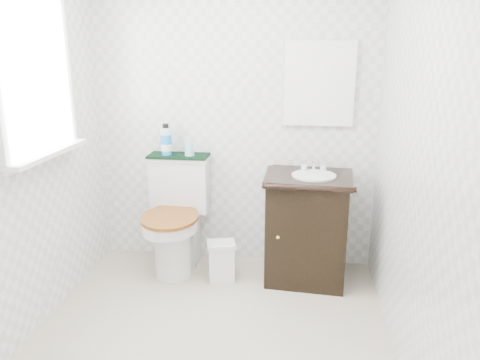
% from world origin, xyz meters
% --- Properties ---
extents(floor, '(2.40, 2.40, 0.00)m').
position_xyz_m(floor, '(0.00, 0.00, 0.00)').
color(floor, beige).
rests_on(floor, ground).
extents(wall_back, '(2.40, 0.00, 2.40)m').
position_xyz_m(wall_back, '(0.00, 1.20, 1.20)').
color(wall_back, white).
rests_on(wall_back, ground).
extents(wall_front, '(2.40, 0.00, 2.40)m').
position_xyz_m(wall_front, '(0.00, -1.20, 1.20)').
color(wall_front, white).
rests_on(wall_front, ground).
extents(wall_left, '(0.00, 2.40, 2.40)m').
position_xyz_m(wall_left, '(-1.10, 0.00, 1.20)').
color(wall_left, white).
rests_on(wall_left, ground).
extents(wall_right, '(0.00, 2.40, 2.40)m').
position_xyz_m(wall_right, '(1.10, 0.00, 1.20)').
color(wall_right, white).
rests_on(wall_right, ground).
extents(window, '(0.02, 0.70, 0.90)m').
position_xyz_m(window, '(-1.07, 0.25, 1.55)').
color(window, white).
rests_on(window, wall_left).
extents(mirror, '(0.50, 0.02, 0.60)m').
position_xyz_m(mirror, '(0.64, 1.18, 1.45)').
color(mirror, silver).
rests_on(mirror, wall_back).
extents(toilet, '(0.48, 0.67, 0.88)m').
position_xyz_m(toilet, '(-0.43, 0.96, 0.38)').
color(toilet, silver).
rests_on(toilet, floor).
extents(vanity, '(0.65, 0.57, 0.92)m').
position_xyz_m(vanity, '(0.59, 0.90, 0.43)').
color(vanity, black).
rests_on(vanity, floor).
extents(trash_bin, '(0.24, 0.21, 0.30)m').
position_xyz_m(trash_bin, '(-0.05, 0.80, 0.15)').
color(trash_bin, white).
rests_on(trash_bin, floor).
extents(towel, '(0.47, 0.22, 0.02)m').
position_xyz_m(towel, '(-0.43, 1.09, 0.89)').
color(towel, black).
rests_on(towel, toilet).
extents(mouthwash_bottle, '(0.08, 0.08, 0.24)m').
position_xyz_m(mouthwash_bottle, '(-0.52, 1.08, 1.01)').
color(mouthwash_bottle, blue).
rests_on(mouthwash_bottle, towel).
extents(cup, '(0.08, 0.08, 0.10)m').
position_xyz_m(cup, '(-0.34, 1.07, 0.95)').
color(cup, '#80B5D2').
rests_on(cup, towel).
extents(soap_bar, '(0.06, 0.04, 0.02)m').
position_xyz_m(soap_bar, '(0.54, 1.00, 0.83)').
color(soap_bar, teal).
rests_on(soap_bar, vanity).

